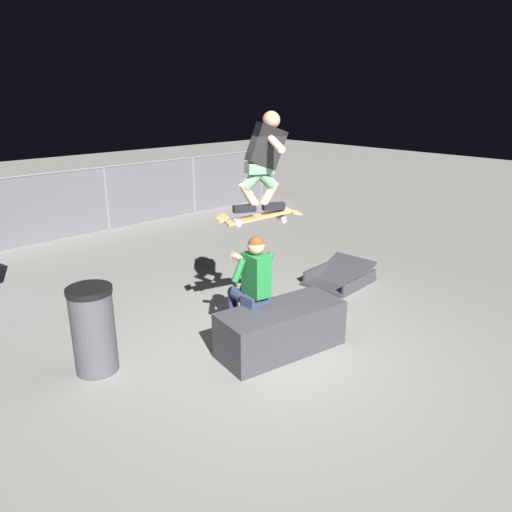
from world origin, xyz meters
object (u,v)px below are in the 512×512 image
skater_airborne (264,157)px  ledge_box_main (281,329)px  person_sitting_on_ledge (251,283)px  trash_bin (93,330)px  skateboard (259,217)px  kicker_ramp (339,279)px

skater_airborne → ledge_box_main: bearing=-103.1°
ledge_box_main → skater_airborne: skater_airborne is taller
ledge_box_main → person_sitting_on_ledge: size_ratio=1.09×
skater_airborne → trash_bin: skater_airborne is taller
skateboard → person_sitting_on_ledge: bearing=-172.4°
skateboard → kicker_ramp: skateboard is taller
ledge_box_main → trash_bin: (-1.81, 1.10, 0.22)m
ledge_box_main → skater_airborne: 2.02m
skater_airborne → trash_bin: size_ratio=1.12×
person_sitting_on_ledge → trash_bin: bearing=157.5°
skater_airborne → person_sitting_on_ledge: bearing=179.2°
person_sitting_on_ledge → skater_airborne: skater_airborne is taller
ledge_box_main → person_sitting_on_ledge: (-0.12, 0.40, 0.51)m
skater_airborne → trash_bin: (-1.90, 0.71, -1.76)m
kicker_ramp → skateboard: bearing=-168.9°
kicker_ramp → trash_bin: size_ratio=1.10×
ledge_box_main → skateboard: 1.36m
person_sitting_on_ledge → ledge_box_main: bearing=-74.0°
skateboard → skater_airborne: size_ratio=0.90×
person_sitting_on_ledge → skater_airborne: (0.21, -0.00, 1.47)m
ledge_box_main → skateboard: (0.04, 0.42, 1.29)m
person_sitting_on_ledge → skater_airborne: 1.48m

